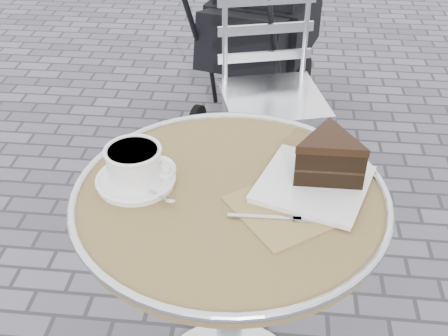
# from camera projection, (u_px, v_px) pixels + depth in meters

# --- Properties ---
(cafe_table) EXTENTS (0.72, 0.72, 0.74)m
(cafe_table) POSITION_uv_depth(u_px,v_px,m) (230.00, 247.00, 1.35)
(cafe_table) COLOR silver
(cafe_table) RESTS_ON ground
(cappuccino_set) EXTENTS (0.19, 0.18, 0.09)m
(cappuccino_set) POSITION_uv_depth(u_px,v_px,m) (135.00, 168.00, 1.27)
(cappuccino_set) COLOR white
(cappuccino_set) RESTS_ON cafe_table
(cake_plate_set) EXTENTS (0.36, 0.37, 0.13)m
(cake_plate_set) POSITION_uv_depth(u_px,v_px,m) (325.00, 164.00, 1.25)
(cake_plate_set) COLOR #927850
(cake_plate_set) RESTS_ON cafe_table
(bistro_chair) EXTENTS (0.48, 0.48, 0.86)m
(bistro_chair) POSITION_uv_depth(u_px,v_px,m) (269.00, 68.00, 2.24)
(bistro_chair) COLOR silver
(bistro_chair) RESTS_ON ground
(baby_stroller) EXTENTS (0.64, 1.00, 0.96)m
(baby_stroller) POSITION_uv_depth(u_px,v_px,m) (258.00, 36.00, 2.78)
(baby_stroller) COLOR black
(baby_stroller) RESTS_ON ground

